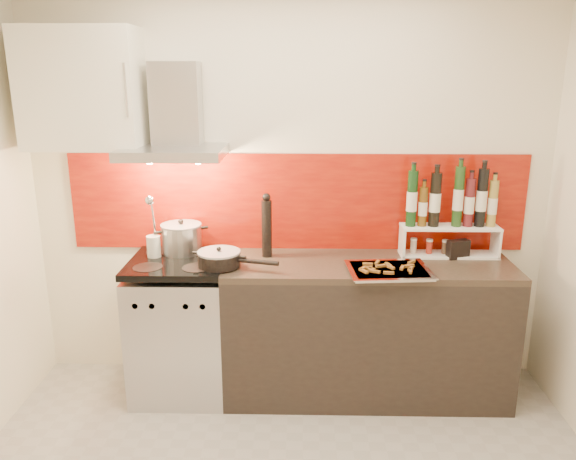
{
  "coord_description": "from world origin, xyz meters",
  "views": [
    {
      "loc": [
        0.07,
        -2.23,
        2.05
      ],
      "look_at": [
        0.0,
        0.95,
        1.15
      ],
      "focal_mm": 35.0,
      "sensor_mm": 36.0,
      "label": 1
    }
  ],
  "objects_px": {
    "pepper_mill": "(267,226)",
    "range_stove": "(181,328)",
    "stock_pot": "(182,238)",
    "saute_pan": "(220,259)",
    "baking_tray": "(389,270)",
    "counter": "(366,328)"
  },
  "relations": [
    {
      "from": "pepper_mill",
      "to": "baking_tray",
      "type": "height_order",
      "value": "pepper_mill"
    },
    {
      "from": "range_stove",
      "to": "counter",
      "type": "distance_m",
      "value": 1.2
    },
    {
      "from": "saute_pan",
      "to": "pepper_mill",
      "type": "relative_size",
      "value": 1.2
    },
    {
      "from": "saute_pan",
      "to": "baking_tray",
      "type": "xyz_separation_m",
      "value": [
        1.01,
        -0.07,
        -0.04
      ]
    },
    {
      "from": "range_stove",
      "to": "saute_pan",
      "type": "bearing_deg",
      "value": -20.74
    },
    {
      "from": "stock_pot",
      "to": "saute_pan",
      "type": "height_order",
      "value": "stock_pot"
    },
    {
      "from": "stock_pot",
      "to": "saute_pan",
      "type": "relative_size",
      "value": 0.53
    },
    {
      "from": "stock_pot",
      "to": "saute_pan",
      "type": "distance_m",
      "value": 0.39
    },
    {
      "from": "range_stove",
      "to": "baking_tray",
      "type": "xyz_separation_m",
      "value": [
        1.3,
        -0.18,
        0.47
      ]
    },
    {
      "from": "counter",
      "to": "baking_tray",
      "type": "xyz_separation_m",
      "value": [
        0.1,
        -0.18,
        0.47
      ]
    },
    {
      "from": "stock_pot",
      "to": "baking_tray",
      "type": "bearing_deg",
      "value": -14.13
    },
    {
      "from": "stock_pot",
      "to": "baking_tray",
      "type": "height_order",
      "value": "stock_pot"
    },
    {
      "from": "range_stove",
      "to": "counter",
      "type": "height_order",
      "value": "range_stove"
    },
    {
      "from": "saute_pan",
      "to": "baking_tray",
      "type": "relative_size",
      "value": 0.98
    },
    {
      "from": "range_stove",
      "to": "saute_pan",
      "type": "relative_size",
      "value": 1.82
    },
    {
      "from": "counter",
      "to": "baking_tray",
      "type": "height_order",
      "value": "baking_tray"
    },
    {
      "from": "counter",
      "to": "saute_pan",
      "type": "height_order",
      "value": "saute_pan"
    },
    {
      "from": "counter",
      "to": "saute_pan",
      "type": "distance_m",
      "value": 1.05
    },
    {
      "from": "range_stove",
      "to": "pepper_mill",
      "type": "distance_m",
      "value": 0.87
    },
    {
      "from": "pepper_mill",
      "to": "range_stove",
      "type": "bearing_deg",
      "value": -168.4
    },
    {
      "from": "stock_pot",
      "to": "pepper_mill",
      "type": "xyz_separation_m",
      "value": [
        0.56,
        -0.03,
        0.09
      ]
    },
    {
      "from": "stock_pot",
      "to": "pepper_mill",
      "type": "height_order",
      "value": "pepper_mill"
    }
  ]
}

